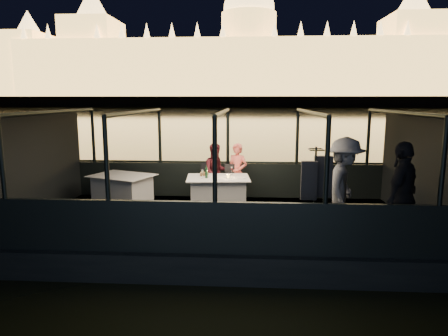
# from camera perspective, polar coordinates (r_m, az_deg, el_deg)

# --- Properties ---
(river_water) EXTENTS (500.00, 500.00, 0.00)m
(river_water) POSITION_cam_1_polar(r_m,az_deg,el_deg) (88.43, 3.24, 7.85)
(river_water) COLOR black
(river_water) RESTS_ON ground
(boat_hull) EXTENTS (8.60, 4.40, 1.00)m
(boat_hull) POSITION_cam_1_polar(r_m,az_deg,el_deg) (8.94, -0.16, -10.28)
(boat_hull) COLOR black
(boat_hull) RESTS_ON river_water
(boat_deck) EXTENTS (8.00, 4.00, 0.04)m
(boat_deck) POSITION_cam_1_polar(r_m,az_deg,el_deg) (8.79, -0.16, -7.34)
(boat_deck) COLOR black
(boat_deck) RESTS_ON boat_hull
(gunwale_port) EXTENTS (8.00, 0.08, 0.90)m
(gunwale_port) POSITION_cam_1_polar(r_m,az_deg,el_deg) (10.61, 0.54, -1.72)
(gunwale_port) COLOR black
(gunwale_port) RESTS_ON boat_deck
(gunwale_starboard) EXTENTS (8.00, 0.08, 0.90)m
(gunwale_starboard) POSITION_cam_1_polar(r_m,az_deg,el_deg) (6.74, -1.28, -8.54)
(gunwale_starboard) COLOR black
(gunwale_starboard) RESTS_ON boat_deck
(cabin_glass_port) EXTENTS (8.00, 0.02, 1.40)m
(cabin_glass_port) POSITION_cam_1_polar(r_m,az_deg,el_deg) (10.44, 0.55, 4.48)
(cabin_glass_port) COLOR #99B2B2
(cabin_glass_port) RESTS_ON gunwale_port
(cabin_glass_starboard) EXTENTS (8.00, 0.02, 1.40)m
(cabin_glass_starboard) POSITION_cam_1_polar(r_m,az_deg,el_deg) (6.47, -1.32, 1.17)
(cabin_glass_starboard) COLOR #99B2B2
(cabin_glass_starboard) RESTS_ON gunwale_starboard
(cabin_roof_glass) EXTENTS (8.00, 4.00, 0.02)m
(cabin_roof_glass) POSITION_cam_1_polar(r_m,az_deg,el_deg) (8.40, -0.17, 7.96)
(cabin_roof_glass) COLOR #99B2B2
(cabin_roof_glass) RESTS_ON boat_deck
(end_wall_fore) EXTENTS (0.02, 4.00, 2.30)m
(end_wall_fore) POSITION_cam_1_polar(r_m,az_deg,el_deg) (9.64, -24.63, 0.43)
(end_wall_fore) COLOR black
(end_wall_fore) RESTS_ON boat_deck
(end_wall_aft) EXTENTS (0.02, 4.00, 2.30)m
(end_wall_aft) POSITION_cam_1_polar(r_m,az_deg,el_deg) (9.17, 25.63, -0.08)
(end_wall_aft) COLOR black
(end_wall_aft) RESTS_ON boat_deck
(canopy_ribs) EXTENTS (8.00, 4.00, 2.30)m
(canopy_ribs) POSITION_cam_1_polar(r_m,az_deg,el_deg) (8.52, -0.17, 0.20)
(canopy_ribs) COLOR black
(canopy_ribs) RESTS_ON boat_deck
(embankment) EXTENTS (400.00, 140.00, 6.00)m
(embankment) POSITION_cam_1_polar(r_m,az_deg,el_deg) (218.39, 3.47, 9.29)
(embankment) COLOR #423D33
(embankment) RESTS_ON ground
(parliament_building) EXTENTS (220.00, 32.00, 60.00)m
(parliament_building) POSITION_cam_1_polar(r_m,az_deg,el_deg) (185.20, 3.53, 17.89)
(parliament_building) COLOR #F2D18C
(parliament_building) RESTS_ON embankment
(dining_table_central) EXTENTS (1.54, 1.18, 0.77)m
(dining_table_central) POSITION_cam_1_polar(r_m,az_deg,el_deg) (9.41, -0.84, -3.61)
(dining_table_central) COLOR silver
(dining_table_central) RESTS_ON boat_deck
(dining_table_aft) EXTENTS (1.71, 1.49, 0.76)m
(dining_table_aft) POSITION_cam_1_polar(r_m,az_deg,el_deg) (10.04, -14.29, -3.07)
(dining_table_aft) COLOR white
(dining_table_aft) RESTS_ON boat_deck
(chair_port_left) EXTENTS (0.45, 0.45, 0.95)m
(chair_port_left) POSITION_cam_1_polar(r_m,az_deg,el_deg) (10.11, -2.18, -2.30)
(chair_port_left) COLOR black
(chair_port_left) RESTS_ON boat_deck
(chair_port_right) EXTENTS (0.47, 0.47, 0.96)m
(chair_port_right) POSITION_cam_1_polar(r_m,az_deg,el_deg) (9.85, 1.33, -2.63)
(chair_port_right) COLOR black
(chair_port_right) RESTS_ON boat_deck
(coat_stand) EXTENTS (0.54, 0.46, 1.76)m
(coat_stand) POSITION_cam_1_polar(r_m,az_deg,el_deg) (7.26, 12.78, -3.75)
(coat_stand) COLOR black
(coat_stand) RESTS_ON boat_deck
(person_woman_coral) EXTENTS (0.63, 0.54, 1.49)m
(person_woman_coral) POSITION_cam_1_polar(r_m,az_deg,el_deg) (10.02, 1.90, -0.66)
(person_woman_coral) COLOR #F66859
(person_woman_coral) RESTS_ON boat_deck
(person_man_maroon) EXTENTS (0.84, 0.74, 1.46)m
(person_man_maroon) POSITION_cam_1_polar(r_m,az_deg,el_deg) (10.16, -1.10, -0.51)
(person_man_maroon) COLOR #421219
(person_man_maroon) RESTS_ON boat_deck
(passenger_stripe) EXTENTS (1.06, 1.38, 1.89)m
(passenger_stripe) POSITION_cam_1_polar(r_m,az_deg,el_deg) (7.85, 16.72, -3.29)
(passenger_stripe) COLOR white
(passenger_stripe) RESTS_ON boat_deck
(passenger_dark) EXTENTS (1.07, 1.16, 1.89)m
(passenger_dark) POSITION_cam_1_polar(r_m,az_deg,el_deg) (7.47, 23.99, -4.38)
(passenger_dark) COLOR black
(passenger_dark) RESTS_ON boat_deck
(wine_bottle) EXTENTS (0.07, 0.07, 0.30)m
(wine_bottle) POSITION_cam_1_polar(r_m,az_deg,el_deg) (9.23, -2.53, -0.53)
(wine_bottle) COLOR #12331C
(wine_bottle) RESTS_ON dining_table_central
(bread_basket) EXTENTS (0.25, 0.25, 0.08)m
(bread_basket) POSITION_cam_1_polar(r_m,az_deg,el_deg) (9.52, -2.84, -0.89)
(bread_basket) COLOR brown
(bread_basket) RESTS_ON dining_table_central
(amber_candle) EXTENTS (0.06, 0.06, 0.07)m
(amber_candle) POSITION_cam_1_polar(r_m,az_deg,el_deg) (9.28, 0.59, -1.16)
(amber_candle) COLOR gold
(amber_candle) RESTS_ON dining_table_central
(plate_near) EXTENTS (0.29, 0.29, 0.01)m
(plate_near) POSITION_cam_1_polar(r_m,az_deg,el_deg) (9.24, 2.44, -1.42)
(plate_near) COLOR white
(plate_near) RESTS_ON dining_table_central
(plate_far) EXTENTS (0.32, 0.32, 0.02)m
(plate_far) POSITION_cam_1_polar(r_m,az_deg,el_deg) (9.46, -2.41, -1.15)
(plate_far) COLOR silver
(plate_far) RESTS_ON dining_table_central
(wine_glass_white) EXTENTS (0.08, 0.08, 0.19)m
(wine_glass_white) POSITION_cam_1_polar(r_m,az_deg,el_deg) (9.22, -3.11, -0.90)
(wine_glass_white) COLOR white
(wine_glass_white) RESTS_ON dining_table_central
(wine_glass_red) EXTENTS (0.08, 0.08, 0.20)m
(wine_glass_red) POSITION_cam_1_polar(r_m,az_deg,el_deg) (9.60, 1.12, -0.46)
(wine_glass_red) COLOR white
(wine_glass_red) RESTS_ON dining_table_central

